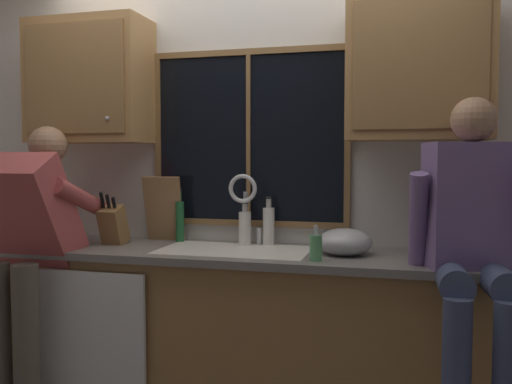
{
  "coord_description": "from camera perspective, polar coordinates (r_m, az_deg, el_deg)",
  "views": [
    {
      "loc": [
        0.84,
        -3.09,
        1.41
      ],
      "look_at": [
        0.1,
        -0.3,
        1.23
      ],
      "focal_mm": 38.71,
      "sensor_mm": 36.0,
      "label": 1
    }
  ],
  "objects": [
    {
      "name": "back_wall",
      "position": [
        3.26,
        -0.03,
        1.14
      ],
      "size": [
        5.6,
        0.12,
        2.55
      ],
      "primitive_type": "cube",
      "color": "silver",
      "rests_on": "floor"
    },
    {
      "name": "person_sitting_on_counter",
      "position": [
        2.56,
        21.6,
        -3.61
      ],
      "size": [
        0.54,
        0.65,
        1.26
      ],
      "color": "#384260",
      "rests_on": "countertop"
    },
    {
      "name": "window_frame_left",
      "position": [
        3.39,
        -10.08,
        5.4
      ],
      "size": [
        0.03,
        0.02,
        0.95
      ],
      "primitive_type": "cube",
      "color": "brown"
    },
    {
      "name": "person_standing",
      "position": [
        3.14,
        -22.61,
        -4.8
      ],
      "size": [
        0.53,
        0.67,
        1.59
      ],
      "color": "#595147",
      "rests_on": "floor"
    },
    {
      "name": "lower_cabinet_run",
      "position": [
        3.08,
        -1.77,
        -14.83
      ],
      "size": [
        3.2,
        0.58,
        0.88
      ],
      "primitive_type": "cube",
      "color": "olive",
      "rests_on": "floor"
    },
    {
      "name": "upper_cabinet_right",
      "position": [
        2.96,
        16.44,
        12.13
      ],
      "size": [
        0.7,
        0.36,
        0.72
      ],
      "color": "#A87A47"
    },
    {
      "name": "window_frame_right",
      "position": [
        3.09,
        9.46,
        5.6
      ],
      "size": [
        0.03,
        0.02,
        0.95
      ],
      "primitive_type": "cube",
      "color": "brown"
    },
    {
      "name": "faucet",
      "position": [
        3.1,
        -1.14,
        -0.86
      ],
      "size": [
        0.18,
        0.09,
        0.4
      ],
      "color": "silver",
      "rests_on": "countertop"
    },
    {
      "name": "upper_cabinet_left",
      "position": [
        3.46,
        -16.8,
        10.84
      ],
      "size": [
        0.7,
        0.36,
        0.72
      ],
      "color": "#A87A47"
    },
    {
      "name": "window_glass",
      "position": [
        3.2,
        -0.72,
        5.57
      ],
      "size": [
        1.1,
        0.02,
        0.95
      ],
      "primitive_type": "cube",
      "color": "black"
    },
    {
      "name": "knife_block",
      "position": [
        3.25,
        -14.54,
        -3.35
      ],
      "size": [
        0.12,
        0.18,
        0.32
      ],
      "color": "olive",
      "rests_on": "countertop"
    },
    {
      "name": "bottle_amber_small",
      "position": [
        3.11,
        -1.16,
        -3.65
      ],
      "size": [
        0.07,
        0.07,
        0.25
      ],
      "color": "silver",
      "rests_on": "countertop"
    },
    {
      "name": "bottle_green_glass",
      "position": [
        3.12,
        1.31,
        -3.43
      ],
      "size": [
        0.07,
        0.07,
        0.27
      ],
      "color": "silver",
      "rests_on": "countertop"
    },
    {
      "name": "window_mullion_center",
      "position": [
        3.19,
        -0.78,
        5.58
      ],
      "size": [
        0.02,
        0.02,
        0.95
      ],
      "primitive_type": "cube",
      "color": "brown"
    },
    {
      "name": "mixing_bowl",
      "position": [
        2.85,
        9.14,
        -5.14
      ],
      "size": [
        0.28,
        0.28,
        0.14
      ],
      "primitive_type": "ellipsoid",
      "color": "#B7B7BC",
      "rests_on": "countertop"
    },
    {
      "name": "window_frame_top",
      "position": [
        3.25,
        -0.78,
        14.29
      ],
      "size": [
        1.17,
        0.02,
        0.04
      ],
      "primitive_type": "cube",
      "color": "brown"
    },
    {
      "name": "cutting_board",
      "position": [
        3.31,
        -9.53,
        -1.72
      ],
      "size": [
        0.23,
        0.1,
        0.39
      ],
      "primitive_type": "cube",
      "rotation": [
        0.21,
        0.0,
        0.0
      ],
      "color": "#997047",
      "rests_on": "countertop"
    },
    {
      "name": "countertop",
      "position": [
        2.95,
        -1.9,
        -6.44
      ],
      "size": [
        3.26,
        0.62,
        0.04
      ],
      "primitive_type": "cube",
      "color": "slate",
      "rests_on": "lower_cabinet_run"
    },
    {
      "name": "soap_dispenser",
      "position": [
        2.66,
        6.2,
        -5.68
      ],
      "size": [
        0.06,
        0.07,
        0.17
      ],
      "color": "#59A566",
      "rests_on": "countertop"
    },
    {
      "name": "sink",
      "position": [
        2.98,
        -2.25,
        -7.86
      ],
      "size": [
        0.8,
        0.46,
        0.21
      ],
      "color": "white",
      "rests_on": "lower_cabinet_run"
    },
    {
      "name": "dishwasher_front",
      "position": [
        3.07,
        -16.59,
        -14.68
      ],
      "size": [
        0.6,
        0.02,
        0.74
      ],
      "primitive_type": "cube",
      "color": "white"
    },
    {
      "name": "bottle_tall_clear",
      "position": [
        3.27,
        -7.87,
        -2.9
      ],
      "size": [
        0.05,
        0.05,
        0.31
      ],
      "color": "#1E592D",
      "rests_on": "countertop"
    },
    {
      "name": "window_frame_bottom",
      "position": [
        3.21,
        -0.76,
        -3.23
      ],
      "size": [
        1.17,
        0.02,
        0.04
      ],
      "primitive_type": "cube",
      "color": "brown"
    }
  ]
}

